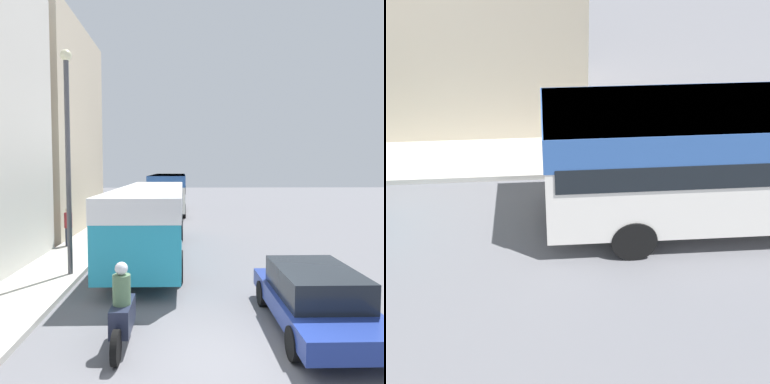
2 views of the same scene
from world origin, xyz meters
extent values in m
plane|color=slate|center=(0.00, 0.00, 0.00)|extent=(120.00, 120.00, 0.00)
cube|color=#BCAD93|center=(-9.42, 14.58, 5.70)|extent=(6.43, 9.11, 11.41)
cube|color=teal|center=(-1.93, 8.05, 1.66)|extent=(2.41, 10.74, 2.31)
cube|color=white|center=(-1.93, 8.05, 2.46)|extent=(2.43, 10.80, 0.69)
cube|color=black|center=(-1.93, 8.05, 1.94)|extent=(2.45, 10.31, 0.51)
cylinder|color=black|center=(-3.04, 11.38, 0.50)|extent=(0.28, 1.00, 1.00)
cylinder|color=black|center=(-0.82, 11.38, 0.50)|extent=(0.28, 1.00, 1.00)
cylinder|color=black|center=(-3.04, 4.72, 0.50)|extent=(0.28, 1.00, 1.00)
cylinder|color=black|center=(-0.82, 4.72, 0.50)|extent=(0.28, 1.00, 1.00)
cube|color=silver|center=(-1.79, 22.71, 1.76)|extent=(2.56, 9.87, 2.53)
cube|color=#2D569E|center=(-1.79, 22.71, 2.65)|extent=(2.58, 9.92, 0.76)
cube|color=black|center=(-1.79, 22.71, 2.08)|extent=(2.61, 9.48, 0.56)
cylinder|color=black|center=(-2.97, 25.77, 0.50)|extent=(0.28, 1.00, 1.00)
cylinder|color=black|center=(-0.62, 25.77, 0.50)|extent=(0.28, 1.00, 1.00)
cylinder|color=black|center=(-2.97, 19.65, 0.50)|extent=(0.28, 1.00, 1.00)
cylinder|color=black|center=(-0.62, 19.65, 0.50)|extent=(0.28, 1.00, 1.00)
cube|color=#1E2338|center=(-1.91, 0.58, 0.59)|extent=(0.39, 1.10, 0.55)
cylinder|color=black|center=(-1.91, 1.38, 0.32)|extent=(0.10, 0.64, 0.64)
cylinder|color=black|center=(-1.91, -0.22, 0.32)|extent=(0.12, 0.64, 0.64)
cylinder|color=#4C6B4C|center=(-1.91, 0.48, 1.17)|extent=(0.36, 0.36, 0.60)
sphere|color=silver|center=(-1.91, 0.48, 1.60)|extent=(0.26, 0.26, 0.26)
cube|color=navy|center=(2.26, 1.26, 0.53)|extent=(1.88, 4.52, 0.43)
cube|color=black|center=(2.26, 1.26, 1.06)|extent=(1.65, 2.49, 0.61)
cylinder|color=black|center=(1.40, 2.67, 0.32)|extent=(0.22, 0.64, 0.64)
cylinder|color=black|center=(3.13, 2.67, 0.32)|extent=(0.22, 0.64, 0.64)
cylinder|color=black|center=(1.40, -0.14, 0.32)|extent=(0.22, 0.64, 0.64)
cylinder|color=#232838|center=(-5.74, 9.61, 0.55)|extent=(0.27, 0.27, 0.80)
cylinder|color=maroon|center=(-5.74, 9.61, 1.28)|extent=(0.34, 0.34, 0.67)
sphere|color=tan|center=(-5.74, 9.61, 1.73)|extent=(0.22, 0.22, 0.22)
cylinder|color=#232838|center=(-5.11, 29.10, 0.52)|extent=(0.29, 0.29, 0.75)
cylinder|color=black|center=(-5.11, 29.10, 1.21)|extent=(0.36, 0.36, 0.62)
sphere|color=tan|center=(-5.11, 29.10, 1.63)|extent=(0.20, 0.20, 0.20)
cylinder|color=#47474C|center=(-4.35, 5.21, 3.56)|extent=(0.16, 0.16, 6.81)
sphere|color=beige|center=(-4.35, 5.21, 7.11)|extent=(0.36, 0.36, 0.36)
camera|label=1|loc=(-0.69, -6.86, 3.60)|focal=35.00mm
camera|label=2|loc=(8.41, 17.80, 7.70)|focal=50.00mm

